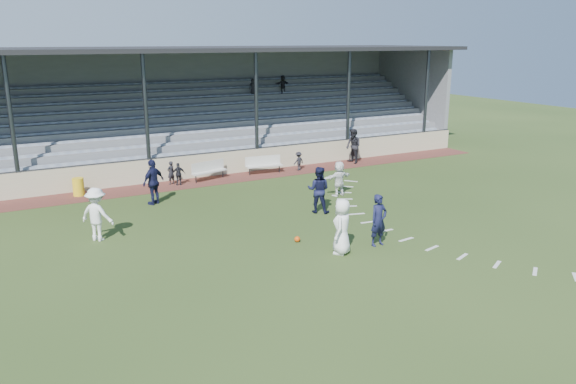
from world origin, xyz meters
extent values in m
plane|color=#2B3E19|center=(0.00, 0.00, 0.00)|extent=(90.00, 90.00, 0.00)
cube|color=#512620|center=(0.00, 10.50, 0.01)|extent=(34.00, 2.00, 0.02)
cube|color=#BFB492|center=(0.00, 11.55, 0.60)|extent=(34.00, 0.18, 1.20)
cube|color=beige|center=(-0.20, 10.62, 0.45)|extent=(2.03, 0.92, 0.06)
cube|color=beige|center=(-0.20, 10.84, 0.70)|extent=(1.94, 0.59, 0.54)
cylinder|color=#32353B|center=(-1.02, 10.39, 0.22)|extent=(0.06, 0.06, 0.40)
cylinder|color=#32353B|center=(0.62, 10.84, 0.22)|extent=(0.06, 0.06, 0.40)
cube|color=beige|center=(2.91, 10.52, 0.45)|extent=(2.03, 0.62, 0.06)
cube|color=beige|center=(2.91, 10.74, 0.70)|extent=(1.99, 0.28, 0.54)
cylinder|color=#32353B|center=(2.06, 10.62, 0.22)|extent=(0.06, 0.06, 0.40)
cylinder|color=#32353B|center=(3.75, 10.43, 0.22)|extent=(0.06, 0.06, 0.40)
cylinder|color=yellow|center=(-6.60, 10.72, 0.43)|extent=(0.52, 0.52, 0.83)
sphere|color=#CC460C|center=(-0.69, 0.53, 0.11)|extent=(0.21, 0.21, 0.21)
imported|color=white|center=(0.10, -1.13, 0.95)|extent=(1.09, 1.09, 1.91)
imported|color=#131534|center=(1.66, -1.10, 0.93)|extent=(0.70, 0.49, 1.85)
imported|color=#131534|center=(1.84, 3.24, 0.98)|extent=(1.21, 1.19, 1.96)
imported|color=white|center=(-6.92, 4.11, 0.98)|extent=(1.40, 1.41, 1.96)
imported|color=#131534|center=(-3.87, 7.73, 1.01)|extent=(1.27, 1.01, 2.01)
imported|color=white|center=(4.05, 5.03, 0.82)|extent=(1.57, 0.68, 1.63)
imported|color=black|center=(8.66, 10.51, 1.02)|extent=(0.79, 1.00, 2.01)
imported|color=black|center=(-2.19, 10.74, 0.61)|extent=(0.50, 0.43, 1.17)
imported|color=black|center=(-1.91, 10.37, 0.58)|extent=(0.69, 0.36, 1.12)
imported|color=black|center=(4.93, 10.39, 0.54)|extent=(0.74, 0.54, 1.04)
cube|color=slate|center=(0.00, 12.10, 0.60)|extent=(34.00, 0.80, 1.20)
cube|color=#8794A3|center=(0.00, 12.20, 1.25)|extent=(33.00, 0.28, 0.10)
cube|color=slate|center=(0.00, 12.90, 0.80)|extent=(34.00, 0.80, 1.60)
cube|color=#8794A3|center=(0.00, 13.00, 1.65)|extent=(33.00, 0.28, 0.10)
cube|color=slate|center=(0.00, 13.70, 1.00)|extent=(34.00, 0.80, 2.00)
cube|color=#8794A3|center=(0.00, 13.80, 2.05)|extent=(33.00, 0.28, 0.10)
cube|color=slate|center=(0.00, 14.50, 1.20)|extent=(34.00, 0.80, 2.40)
cube|color=#8794A3|center=(0.00, 14.60, 2.45)|extent=(33.00, 0.28, 0.10)
cube|color=slate|center=(0.00, 15.30, 1.40)|extent=(34.00, 0.80, 2.80)
cube|color=#8794A3|center=(0.00, 15.40, 2.85)|extent=(33.00, 0.28, 0.10)
cube|color=slate|center=(0.00, 16.10, 1.60)|extent=(34.00, 0.80, 3.20)
cube|color=#8794A3|center=(0.00, 16.20, 3.25)|extent=(33.00, 0.28, 0.10)
cube|color=slate|center=(0.00, 16.90, 1.80)|extent=(34.00, 0.80, 3.60)
cube|color=#8794A3|center=(0.00, 17.00, 3.65)|extent=(33.00, 0.28, 0.10)
cube|color=slate|center=(0.00, 17.70, 2.00)|extent=(34.00, 0.80, 4.00)
cube|color=#8794A3|center=(0.00, 17.80, 4.05)|extent=(33.00, 0.28, 0.10)
cube|color=slate|center=(0.00, 18.50, 2.20)|extent=(34.00, 0.80, 4.40)
cube|color=#8794A3|center=(0.00, 18.60, 4.45)|extent=(33.00, 0.28, 0.10)
cube|color=slate|center=(0.00, 19.10, 3.20)|extent=(34.00, 0.40, 6.40)
cube|color=slate|center=(16.85, 15.50, 3.20)|extent=(0.30, 7.80, 6.40)
cube|color=black|center=(0.00, 15.20, 6.50)|extent=(34.60, 9.00, 0.22)
cylinder|color=#32353B|center=(-9.00, 11.65, 3.25)|extent=(0.20, 0.20, 6.50)
cylinder|color=#32353B|center=(-3.00, 11.65, 3.25)|extent=(0.20, 0.20, 6.50)
cylinder|color=#32353B|center=(3.00, 11.65, 3.25)|extent=(0.20, 0.20, 6.50)
cylinder|color=#32353B|center=(9.00, 11.65, 3.25)|extent=(0.20, 0.20, 6.50)
cylinder|color=#32353B|center=(15.00, 11.65, 3.25)|extent=(0.20, 0.20, 6.50)
cylinder|color=#32353B|center=(0.00, 11.55, 1.25)|extent=(34.00, 0.05, 0.05)
imported|color=black|center=(5.28, 16.94, 4.11)|extent=(0.56, 0.42, 1.02)
imported|color=black|center=(7.42, 16.94, 4.19)|extent=(1.14, 0.57, 1.18)
cube|color=silver|center=(6.12, 7.01, 0.01)|extent=(0.54, 0.61, 0.01)
cube|color=silver|center=(5.29, 6.22, 0.01)|extent=(0.59, 0.56, 0.01)
cube|color=silver|center=(4.57, 5.34, 0.01)|extent=(0.64, 0.51, 0.01)
cube|color=silver|center=(3.96, 4.38, 0.01)|extent=(0.67, 0.44, 0.01)
cube|color=silver|center=(3.48, 3.34, 0.01)|extent=(0.70, 0.37, 0.01)
cube|color=silver|center=(3.13, 2.26, 0.01)|extent=(0.71, 0.29, 0.01)
cube|color=silver|center=(2.92, 1.14, 0.01)|extent=(0.71, 0.21, 0.01)
cube|color=silver|center=(2.85, 0.00, 0.01)|extent=(0.70, 0.12, 0.01)
cube|color=silver|center=(2.92, -1.14, 0.01)|extent=(0.71, 0.21, 0.01)
cube|color=silver|center=(3.13, -2.26, 0.01)|extent=(0.71, 0.29, 0.01)
cube|color=silver|center=(3.48, -3.34, 0.01)|extent=(0.70, 0.37, 0.01)
cube|color=silver|center=(3.96, -4.38, 0.01)|extent=(0.67, 0.44, 0.01)
cube|color=silver|center=(4.57, -5.34, 0.01)|extent=(0.64, 0.51, 0.01)
cube|color=silver|center=(5.29, -6.22, 0.01)|extent=(0.59, 0.56, 0.01)
camera|label=1|loc=(-10.00, -15.99, 7.03)|focal=35.00mm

